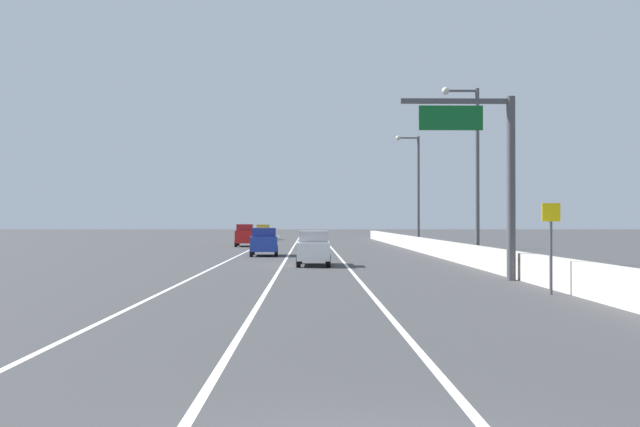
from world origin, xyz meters
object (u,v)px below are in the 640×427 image
object	(u,v)px
overhead_sign_gantry	(493,164)
lamp_post_right_third	(416,183)
car_white_3	(314,248)
car_red_1	(245,235)
lamp_post_right_second	(473,162)
speed_advisory_sign	(551,241)
car_yellow_2	(263,232)
car_blue_0	(264,242)

from	to	relation	value
overhead_sign_gantry	lamp_post_right_third	world-z (taller)	lamp_post_right_third
car_white_3	car_red_1	bearing A→B (deg)	101.14
overhead_sign_gantry	car_red_1	xyz separation A→B (m)	(-13.62, 43.06, -3.67)
lamp_post_right_second	lamp_post_right_third	distance (m)	24.96
car_white_3	overhead_sign_gantry	bearing A→B (deg)	-55.76
overhead_sign_gantry	lamp_post_right_second	xyz separation A→B (m)	(1.85, 12.56, 1.05)
lamp_post_right_second	car_red_1	bearing A→B (deg)	116.89
speed_advisory_sign	car_white_3	world-z (taller)	speed_advisory_sign
lamp_post_right_second	car_white_3	xyz separation A→B (m)	(-9.08, -1.93, -4.84)
lamp_post_right_third	car_yellow_2	xyz separation A→B (m)	(-15.46, 32.13, -4.79)
car_blue_0	car_yellow_2	distance (m)	47.08
speed_advisory_sign	car_white_3	bearing A→B (deg)	114.61
car_red_1	car_white_3	xyz separation A→B (m)	(6.38, -32.43, -0.11)
speed_advisory_sign	car_blue_0	bearing A→B (deg)	111.00
car_yellow_2	speed_advisory_sign	bearing A→B (deg)	-79.62
speed_advisory_sign	car_blue_0	distance (m)	30.85
lamp_post_right_third	lamp_post_right_second	bearing A→B (deg)	-90.38
car_yellow_2	car_red_1	bearing A→B (deg)	-90.38
speed_advisory_sign	overhead_sign_gantry	bearing A→B (deg)	94.13
speed_advisory_sign	lamp_post_right_second	distance (m)	19.18
lamp_post_right_third	car_blue_0	size ratio (longest dim) A/B	2.27
speed_advisory_sign	lamp_post_right_third	distance (m)	43.87
lamp_post_right_second	car_red_1	distance (m)	34.52
speed_advisory_sign	car_red_1	world-z (taller)	speed_advisory_sign
overhead_sign_gantry	speed_advisory_sign	distance (m)	6.83
car_red_1	car_white_3	bearing A→B (deg)	-78.86
speed_advisory_sign	car_white_3	distance (m)	18.46
overhead_sign_gantry	car_white_3	distance (m)	13.41
car_blue_0	car_white_3	distance (m)	12.48
overhead_sign_gantry	car_yellow_2	bearing A→B (deg)	100.92
lamp_post_right_second	car_red_1	world-z (taller)	lamp_post_right_second
car_blue_0	overhead_sign_gantry	bearing A→B (deg)	-64.91
overhead_sign_gantry	car_red_1	bearing A→B (deg)	107.55
car_yellow_2	car_white_3	world-z (taller)	car_yellow_2
car_red_1	car_yellow_2	bearing A→B (deg)	89.62
car_red_1	overhead_sign_gantry	bearing A→B (deg)	-72.45
lamp_post_right_third	car_red_1	size ratio (longest dim) A/B	2.09
lamp_post_right_third	car_yellow_2	bearing A→B (deg)	115.69
overhead_sign_gantry	car_red_1	world-z (taller)	overhead_sign_gantry
speed_advisory_sign	car_red_1	distance (m)	51.17
car_blue_0	car_red_1	bearing A→B (deg)	98.40
overhead_sign_gantry	speed_advisory_sign	xyz separation A→B (m)	(0.44, -6.13, -2.96)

